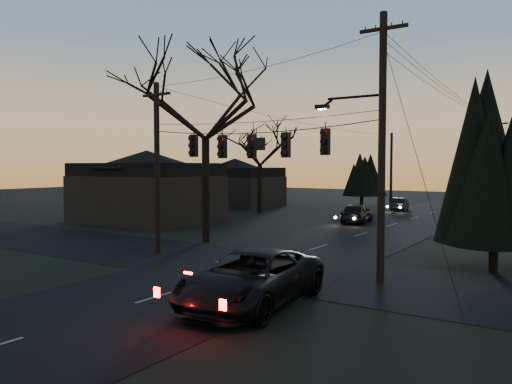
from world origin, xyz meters
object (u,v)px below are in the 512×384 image
Objects in this scene: evergreen_right at (496,160)px; sedan_oncoming_a at (357,213)px; utility_pole_far_r at (494,218)px; utility_pole_far_l at (391,206)px; bare_tree_left at (205,97)px; suv_near at (252,279)px; sedan_oncoming_b at (400,204)px; utility_pole_left at (158,253)px; utility_pole_right at (380,282)px.

evergreen_right is 18.12m from sedan_oncoming_a.
utility_pole_far_r reaches higher than utility_pole_far_l.
evergreen_right is at bearing 0.50° from bare_tree_left.
sedan_oncoming_b is (-6.40, 35.50, -0.21)m from suv_near.
sedan_oncoming_a is at bearing -128.83° from utility_pole_far_r.
suv_near reaches higher than sedan_oncoming_b.
bare_tree_left is 1.95× the size of suv_near.
utility_pole_left and utility_pole_far_r have the same top height.
evergreen_right reaches higher than suv_near.
utility_pole_far_r is at bearing -138.00° from sedan_oncoming_a.
evergreen_right reaches higher than sedan_oncoming_a.
utility_pole_right is 0.85× the size of bare_tree_left.
utility_pole_right is 1.18× the size of utility_pole_far_r.
utility_pole_left is 2.23× the size of sedan_oncoming_b.
bare_tree_left is (-11.81, -23.80, 8.27)m from utility_pole_far_r.
utility_pole_far_r is at bearing 81.18° from suv_near.
suv_near is at bearing -77.42° from utility_pole_far_l.
sedan_oncoming_a is at bearing -79.58° from utility_pole_far_l.
utility_pole_right is at bearing 96.35° from sedan_oncoming_b.
suv_near is 1.59× the size of sedan_oncoming_b.
utility_pole_far_r is 0.72× the size of bare_tree_left.
evergreen_right reaches higher than utility_pole_left.
utility_pole_far_r is 9.01m from sedan_oncoming_b.
bare_tree_left reaches higher than evergreen_right.
utility_pole_right reaches higher than suv_near.
utility_pole_left reaches higher than sedan_oncoming_a.
bare_tree_left is 27.34m from sedan_oncoming_b.
utility_pole_right is 31.50m from sedan_oncoming_b.
utility_pole_far_l is at bearing 114.99° from evergreen_right.
sedan_oncoming_b is at bearing -63.98° from utility_pole_far_l.
evergreen_right reaches higher than utility_pole_far_l.
utility_pole_right is 37.79m from utility_pole_far_l.
suv_near is 1.35× the size of sedan_oncoming_a.
evergreen_right is at bearing 54.96° from suv_near.
utility_pole_right is 19.65m from sedan_oncoming_a.
evergreen_right is 2.10× the size of sedan_oncoming_b.
utility_pole_far_l is 42.26m from suv_near.
bare_tree_left is 15.51m from evergreen_right.
sedan_oncoming_b is (2.80, -5.73, 0.63)m from utility_pole_far_l.
sedan_oncoming_a is at bearing 114.56° from utility_pole_right.
sedan_oncoming_b is (-8.70, 30.27, 0.63)m from utility_pole_right.
utility_pole_right is at bearing 61.43° from suv_near.
bare_tree_left is at bearing -116.39° from utility_pole_far_r.
utility_pole_far_l reaches higher than sedan_oncoming_b.
sedan_oncoming_a is at bearing 79.42° from utility_pole_left.
suv_near is (-2.30, -33.24, 0.84)m from utility_pole_far_r.
utility_pole_left is at bearing 70.25° from sedan_oncoming_a.
sedan_oncoming_a is at bearing 130.17° from evergreen_right.
sedan_oncoming_a is 1.17× the size of sedan_oncoming_b.
utility_pole_far_r is 1.40× the size of suv_near.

